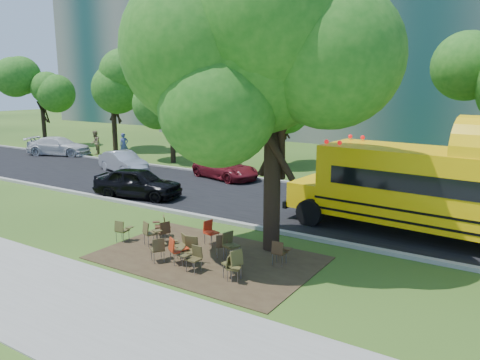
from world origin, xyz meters
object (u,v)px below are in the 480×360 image
Objects in this scene: chair_2 at (159,247)px; bg_car_white at (59,146)px; chair_7 at (232,266)px; chair_12 at (230,243)px; bg_car_silver at (123,162)px; chair_3 at (181,243)px; pedestrian_b at (95,143)px; chair_14 at (194,256)px; chair_4 at (176,248)px; chair_11 at (222,243)px; chair_10 at (210,230)px; chair_6 at (234,261)px; chair_9 at (161,224)px; pedestrian_a at (124,145)px; bg_car_red at (226,169)px; chair_13 at (280,250)px; black_car at (138,183)px; chair_8 at (164,230)px; chair_1 at (150,231)px; main_tree at (274,79)px; chair_0 at (122,229)px; chair_5 at (189,248)px.

chair_2 is 24.90m from bg_car_white.
chair_7 is 0.85× the size of chair_12.
bg_car_silver is 9.67m from bg_car_white.
pedestrian_b reaches higher than chair_3.
bg_car_white is at bearing -25.91° from chair_14.
chair_3 is 0.85× the size of chair_12.
chair_4 is 1.09× the size of chair_11.
chair_10 reaches higher than chair_14.
chair_6 is 1.04× the size of chair_12.
chair_9 is at bearing -69.84° from chair_10.
pedestrian_a is at bearing -142.89° from chair_7.
bg_car_red reaches higher than chair_6.
bg_car_red is (-7.32, 10.51, 0.05)m from chair_12.
chair_13 is 0.19× the size of black_car.
chair_4 is 0.95× the size of chair_12.
chair_8 is at bearing -178.67° from chair_13.
pedestrian_a is at bearing -113.80° from chair_10.
chair_2 is (1.29, -0.97, -0.04)m from chair_1.
chair_7 is 1.67m from chair_12.
chair_3 is at bearing 15.97° from chair_1.
main_tree is at bearing -7.65° from chair_2.
chair_3 is at bearing -139.62° from bg_car_white.
chair_4 is 0.92× the size of chair_6.
bg_car_silver is at bearing 127.24° from chair_0.
bg_car_red is at bearing -129.02° from chair_12.
chair_0 is 0.99× the size of chair_9.
chair_14 is at bearing -104.60° from chair_7.
chair_9 is 2.01m from chair_10.
chair_8 is (-1.60, 1.26, -0.02)m from chair_4.
chair_4 is 0.18× the size of bg_car_white.
chair_12 is 12.81m from bg_car_red.
chair_6 is 27.21m from bg_car_white.
chair_12 is at bearing -127.64° from chair_3.
pedestrian_a is at bearing 127.08° from chair_0.
chair_10 is 7.91m from black_car.
main_tree is 26.27m from bg_car_white.
chair_6 reaches higher than chair_0.
chair_12 is 0.21× the size of black_car.
chair_3 is 1.43m from chair_8.
bg_car_white reaches higher than chair_6.
chair_2 is at bearing -14.13° from chair_1.
chair_1 is at bearing -145.00° from black_car.
chair_5 is 22.55m from pedestrian_a.
chair_9 reaches higher than chair_7.
black_car reaches higher than chair_7.
pedestrian_b is (-20.54, 13.90, 0.37)m from chair_5.
chair_4 is at bearing -152.94° from chair_13.
chair_14 reaches higher than chair_0.
pedestrian_b is at bearing 75.98° from bg_car_silver.
chair_3 is at bearing -138.97° from black_car.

